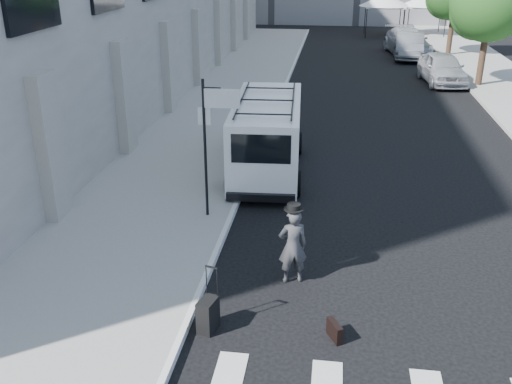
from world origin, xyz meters
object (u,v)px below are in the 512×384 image
(cargo_van, at_px, (268,134))
(businessman, at_px, (293,246))
(parked_car_b, at_px, (410,46))
(parked_car_c, at_px, (407,42))
(suitcase, at_px, (208,315))
(briefcase, at_px, (335,331))
(parked_car_a, at_px, (442,68))

(cargo_van, bearing_deg, businessman, -81.90)
(parked_car_b, xyz_separation_m, parked_car_c, (0.00, 1.53, 0.04))
(suitcase, height_order, parked_car_c, parked_car_c)
(briefcase, distance_m, parked_car_b, 29.46)
(suitcase, distance_m, parked_car_c, 31.42)
(parked_car_a, bearing_deg, cargo_van, -123.61)
(briefcase, relative_size, suitcase, 0.36)
(businessman, height_order, briefcase, businessman)
(businessman, bearing_deg, briefcase, 99.96)
(businessman, xyz_separation_m, cargo_van, (-1.30, 6.43, 0.34))
(cargo_van, height_order, parked_car_b, cargo_van)
(suitcase, bearing_deg, briefcase, 15.81)
(cargo_van, height_order, parked_car_c, cargo_van)
(parked_car_a, distance_m, parked_car_c, 8.72)
(cargo_van, bearing_deg, parked_car_b, 69.36)
(briefcase, bearing_deg, cargo_van, 78.07)
(businessman, xyz_separation_m, briefcase, (0.91, -1.82, -0.66))
(businessman, distance_m, suitcase, 2.38)
(businessman, relative_size, parked_car_a, 0.36)
(briefcase, distance_m, parked_car_c, 30.97)
(briefcase, height_order, parked_car_c, parked_car_c)
(businessman, bearing_deg, parked_car_c, -116.85)
(businessman, relative_size, parked_car_c, 0.29)
(cargo_van, relative_size, parked_car_a, 1.33)
(briefcase, distance_m, cargo_van, 8.60)
(briefcase, height_order, suitcase, suitcase)
(businessman, xyz_separation_m, parked_car_c, (5.21, 28.84, -0.01))
(cargo_van, distance_m, parked_car_a, 15.61)
(suitcase, bearing_deg, parked_car_a, 85.76)
(briefcase, height_order, parked_car_b, parked_car_b)
(suitcase, xyz_separation_m, parked_car_b, (6.59, 29.18, 0.46))
(suitcase, relative_size, parked_car_a, 0.27)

